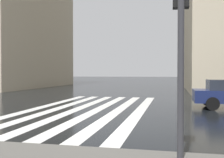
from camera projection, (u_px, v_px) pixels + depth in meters
The scene contains 3 objects.
ground_plane at pixel (102, 126), 8.94m from camera, with size 220.00×220.00×0.00m, color black.
zebra_crossing at pixel (89, 109), 13.21m from camera, with size 13.00×5.50×0.01m.
traffic_signal_post at pixel (181, 17), 5.10m from camera, with size 0.44×0.30×3.66m.
Camera 1 is at (-8.63, -2.21, 1.75)m, focal length 43.84 mm.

